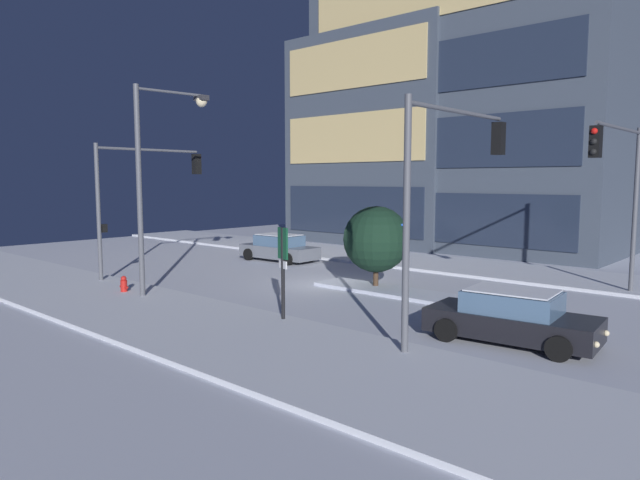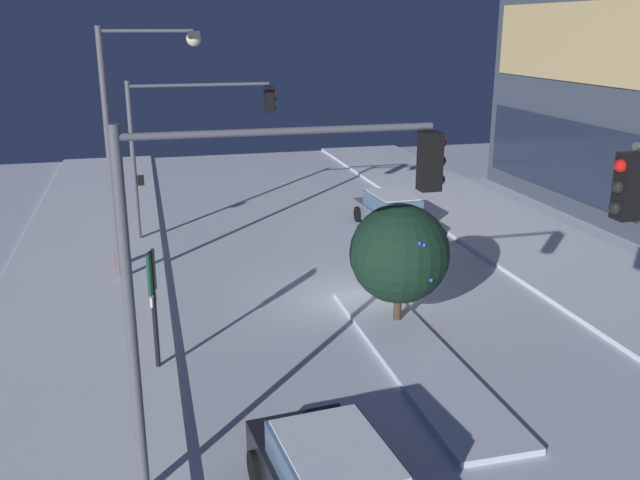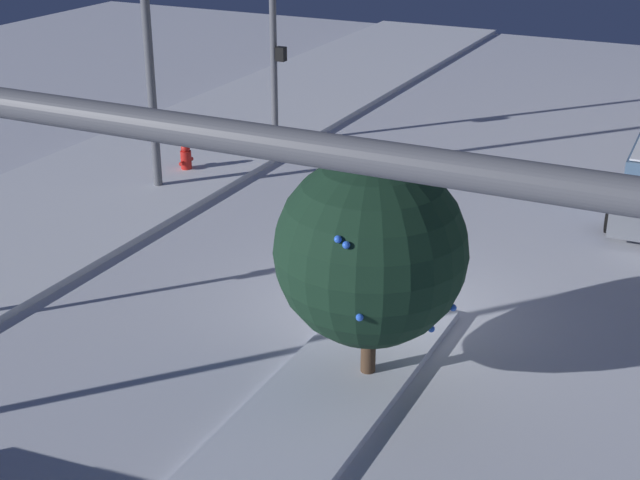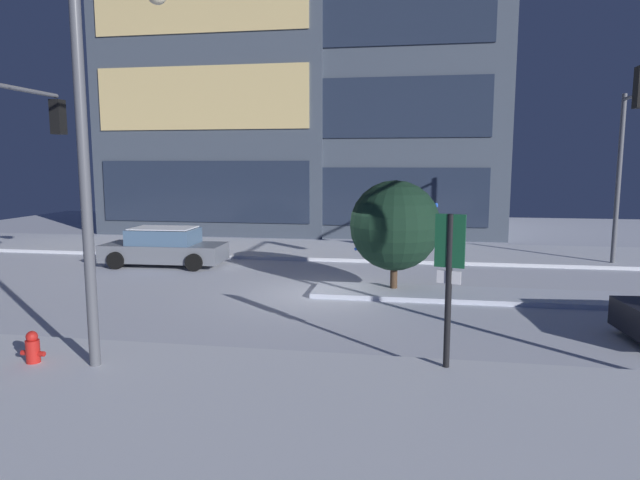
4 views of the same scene
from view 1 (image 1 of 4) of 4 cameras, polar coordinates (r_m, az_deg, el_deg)
ground at (r=24.59m, az=1.18°, el=-4.52°), size 52.00×52.00×0.00m
curb_strip_near at (r=19.26m, az=-15.00°, el=-7.48°), size 52.00×5.20×0.14m
curb_strip_far at (r=31.16m, az=11.02°, el=-2.27°), size 52.00×5.20×0.14m
median_strip at (r=22.45m, az=9.48°, el=-5.44°), size 9.00×1.80×0.14m
office_tower_secondary at (r=43.02m, az=7.41°, el=9.74°), size 12.77×10.12×14.65m
car_near at (r=16.75m, az=18.61°, el=-7.36°), size 4.75×2.45×1.49m
car_far at (r=31.85m, az=-4.11°, el=-0.83°), size 4.78×2.14×1.49m
traffic_light_corner_near_right at (r=16.13m, az=12.86°, el=6.36°), size 0.32×5.48×6.58m
traffic_light_corner_near_left at (r=27.53m, az=-17.33°, el=5.21°), size 0.32×5.58×6.08m
traffic_light_corner_far_right at (r=23.16m, az=27.88°, el=5.58°), size 0.32×5.77×6.50m
street_lamp_arched at (r=22.65m, az=-15.85°, el=7.54°), size 0.63×3.04×7.99m
fire_hydrant at (r=23.71m, az=-19.02°, el=-4.35°), size 0.48×0.26×0.76m
parking_info_sign at (r=17.83m, az=-3.73°, el=-2.22°), size 0.55×0.20×3.03m
decorated_tree_median at (r=23.55m, az=5.64°, el=0.07°), size 2.73×2.73×3.44m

